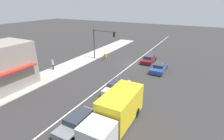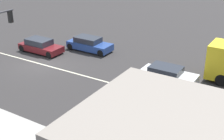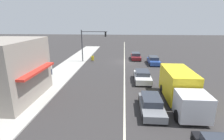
% 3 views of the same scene
% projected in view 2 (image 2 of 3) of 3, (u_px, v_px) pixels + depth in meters
% --- Properties ---
extents(lane_marking_center, '(0.16, 60.00, 0.01)m').
position_uv_depth(lane_marking_center, '(41.00, 64.00, 26.81)').
color(lane_marking_center, beige).
rests_on(lane_marking_center, ground).
extents(sedan_maroon, '(1.80, 4.24, 1.28)m').
position_uv_depth(sedan_maroon, '(40.00, 46.00, 29.27)').
color(sedan_maroon, maroon).
rests_on(sedan_maroon, ground).
extents(van_white, '(1.91, 4.19, 1.32)m').
position_uv_depth(van_white, '(167.00, 75.00, 23.12)').
color(van_white, silver).
rests_on(van_white, ground).
extents(coupe_blue, '(1.79, 4.34, 1.31)m').
position_uv_depth(coupe_blue, '(89.00, 44.00, 29.70)').
color(coupe_blue, '#284793').
rests_on(coupe_blue, ground).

